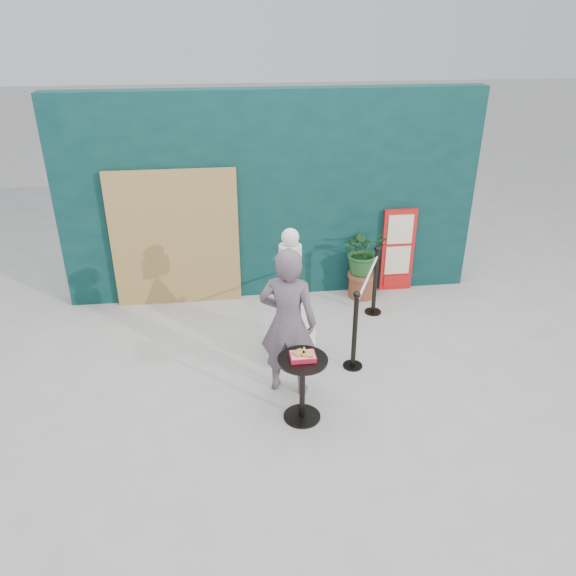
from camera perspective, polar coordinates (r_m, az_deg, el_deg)
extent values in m
plane|color=#ADAAA5|center=(6.15, 1.42, -13.43)|extent=(60.00, 60.00, 0.00)
cube|color=#092A2A|center=(8.21, -1.71, 9.21)|extent=(6.00, 0.30, 3.00)
cube|color=tan|center=(8.17, -11.37, 4.89)|extent=(1.80, 0.08, 2.00)
imported|color=#63555D|center=(6.12, -0.01, -3.54)|extent=(0.74, 0.61, 1.75)
cube|color=red|center=(8.70, 11.08, 3.79)|extent=(0.50, 0.06, 1.30)
cube|color=beige|center=(8.54, 11.35, 5.86)|extent=(0.38, 0.02, 0.45)
cube|color=beige|center=(8.73, 11.06, 2.79)|extent=(0.38, 0.02, 0.45)
cube|color=red|center=(8.87, 10.86, 0.73)|extent=(0.38, 0.02, 0.18)
cube|color=silver|center=(7.11, 0.21, -5.67)|extent=(0.57, 0.57, 0.31)
cone|color=silver|center=(6.80, 0.22, -1.23)|extent=(0.66, 0.66, 0.93)
cylinder|color=silver|center=(6.54, 0.23, 3.34)|extent=(0.27, 0.27, 0.25)
sphere|color=white|center=(6.46, 0.23, 5.20)|extent=(0.21, 0.21, 0.21)
cylinder|color=black|center=(6.20, 1.42, -12.89)|extent=(0.40, 0.40, 0.02)
cylinder|color=black|center=(5.98, 1.46, -10.30)|extent=(0.06, 0.06, 0.72)
cylinder|color=black|center=(5.77, 1.51, -7.32)|extent=(0.52, 0.52, 0.03)
cube|color=red|center=(5.74, 1.51, -6.99)|extent=(0.26, 0.19, 0.05)
cube|color=#FB2142|center=(5.73, 1.51, -6.76)|extent=(0.24, 0.17, 0.00)
cube|color=#BF9146|center=(5.72, 1.10, -6.61)|extent=(0.15, 0.14, 0.02)
cube|color=#DCAB50|center=(5.71, 2.04, -6.71)|extent=(0.13, 0.13, 0.02)
cone|color=gold|center=(5.75, 1.64, -6.21)|extent=(0.06, 0.06, 0.06)
cylinder|color=brown|center=(8.58, 7.48, 0.18)|extent=(0.39, 0.39, 0.33)
cylinder|color=brown|center=(8.50, 7.56, 1.34)|extent=(0.44, 0.44, 0.05)
imported|color=#245424|center=(8.34, 7.72, 3.76)|extent=(0.65, 0.56, 0.72)
cylinder|color=black|center=(7.01, 6.58, -7.84)|extent=(0.24, 0.24, 0.02)
cylinder|color=black|center=(6.75, 6.78, -4.55)|extent=(0.06, 0.06, 0.96)
sphere|color=black|center=(6.50, 7.02, -0.70)|extent=(0.09, 0.09, 0.09)
cylinder|color=black|center=(8.21, 8.62, -2.40)|extent=(0.24, 0.24, 0.02)
cylinder|color=black|center=(8.00, 8.84, 0.54)|extent=(0.06, 0.06, 0.96)
sphere|color=black|center=(7.79, 9.10, 3.92)|extent=(0.09, 0.09, 0.09)
cylinder|color=white|center=(7.19, 8.10, 1.02)|extent=(0.63, 1.31, 0.03)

